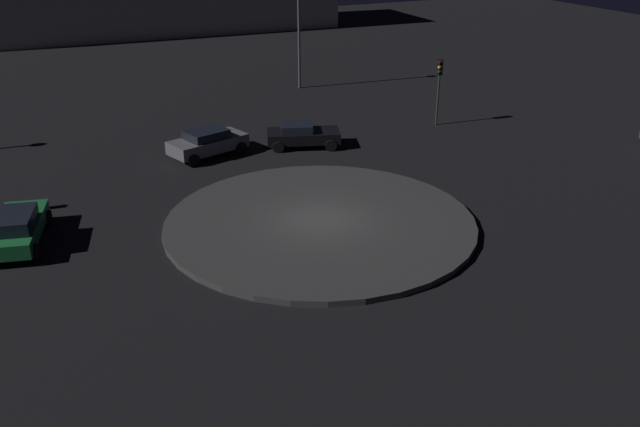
% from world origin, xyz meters
% --- Properties ---
extents(ground_plane, '(120.14, 120.14, 0.00)m').
position_xyz_m(ground_plane, '(0.00, 0.00, 0.00)').
color(ground_plane, black).
extents(roundabout_island, '(12.89, 12.89, 0.24)m').
position_xyz_m(roundabout_island, '(0.00, 0.00, 0.12)').
color(roundabout_island, '#383838').
rests_on(roundabout_island, ground_plane).
extents(car_grey, '(2.98, 4.42, 1.44)m').
position_xyz_m(car_grey, '(10.26, 1.77, 0.76)').
color(car_grey, slate).
rests_on(car_grey, ground_plane).
extents(car_green, '(4.64, 2.76, 1.46)m').
position_xyz_m(car_green, '(3.29, 11.46, 0.76)').
color(car_green, '#1E7238').
rests_on(car_green, ground_plane).
extents(car_black, '(3.05, 4.31, 1.32)m').
position_xyz_m(car_black, '(9.57, -3.35, 0.69)').
color(car_black, black).
rests_on(car_black, ground_plane).
extents(traffic_light_southeast, '(0.38, 0.39, 3.95)m').
position_xyz_m(traffic_light_southeast, '(9.90, -12.32, 2.82)').
color(traffic_light_southeast, '#2D2D2D').
rests_on(traffic_light_southeast, ground_plane).
extents(streetlamp_east, '(0.54, 0.54, 8.32)m').
position_xyz_m(streetlamp_east, '(21.78, -8.46, 5.51)').
color(streetlamp_east, '#4C4C51').
rests_on(streetlamp_east, ground_plane).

